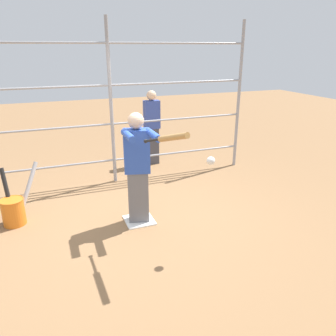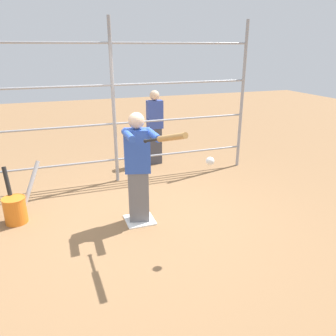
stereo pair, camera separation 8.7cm
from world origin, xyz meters
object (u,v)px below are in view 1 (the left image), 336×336
(bystander_behind_fence, at_px, (152,127))
(baseball_bat_swinging, at_px, (169,138))
(batter, at_px, (138,166))
(softball_in_flight, at_px, (211,161))
(bat_bucket, at_px, (14,209))

(bystander_behind_fence, bearing_deg, baseball_bat_swinging, 75.29)
(batter, bearing_deg, bystander_behind_fence, -112.39)
(baseball_bat_swinging, distance_m, softball_in_flight, 0.57)
(baseball_bat_swinging, distance_m, bat_bucket, 2.59)
(bystander_behind_fence, bearing_deg, bat_bucket, 33.90)
(bystander_behind_fence, bearing_deg, batter, 67.61)
(softball_in_flight, distance_m, bystander_behind_fence, 3.28)
(baseball_bat_swinging, distance_m, bystander_behind_fence, 3.37)
(batter, xyz_separation_m, baseball_bat_swinging, (-0.11, 0.89, 0.60))
(bystander_behind_fence, bearing_deg, softball_in_flight, 83.69)
(batter, relative_size, baseball_bat_swinging, 1.87)
(baseball_bat_swinging, bearing_deg, batter, -82.73)
(batter, height_order, bat_bucket, batter)
(batter, distance_m, baseball_bat_swinging, 1.08)
(softball_in_flight, bearing_deg, bat_bucket, -33.86)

